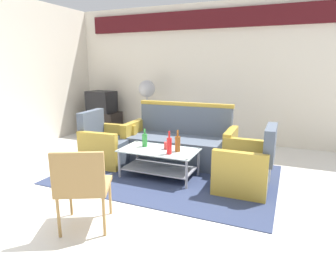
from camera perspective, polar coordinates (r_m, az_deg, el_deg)
ground_plane at (r=3.71m, az=-3.13°, el=-12.01°), size 14.00×14.00×0.00m
wall_back at (r=6.24m, az=9.41°, el=12.20°), size 6.52×0.19×2.80m
rug at (r=4.36m, az=-0.14°, el=-7.92°), size 3.09×2.07×0.01m
couch at (r=4.84m, az=2.34°, el=-1.86°), size 1.82×0.78×0.96m
armchair_left at (r=4.89m, az=-11.87°, el=-2.32°), size 0.74×0.80×0.85m
armchair_right at (r=3.94m, az=14.99°, el=-6.42°), size 0.71×0.77×0.85m
coffee_table at (r=4.21m, az=-1.74°, el=-4.88°), size 1.10×0.60×0.40m
bottle_green at (r=4.31m, az=-4.58°, el=-1.15°), size 0.08×0.08×0.26m
bottle_red at (r=3.93m, az=0.24°, el=-2.25°), size 0.07×0.07×0.32m
bottle_brown at (r=4.05m, az=1.89°, el=-1.85°), size 0.08×0.08×0.30m
cup at (r=4.18m, az=-0.24°, el=-2.29°), size 0.08×0.08×0.10m
tv_stand at (r=6.98m, az=-12.66°, el=2.13°), size 0.80×0.50×0.52m
television at (r=6.91m, az=-12.86°, el=6.20°), size 0.63×0.49×0.48m
pedestal_fan at (r=6.32m, az=-4.15°, el=8.16°), size 0.36×0.36×1.27m
wicker_chair at (r=2.93m, az=-16.45°, el=-9.17°), size 0.64×0.64×0.84m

